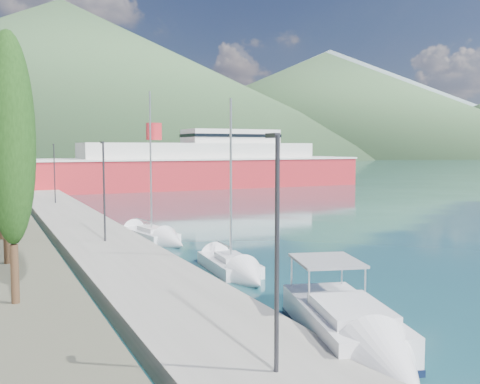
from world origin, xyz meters
TOP-DOWN VIEW (x-y plane):
  - ground at (0.00, 120.00)m, footprint 1400.00×1400.00m
  - quay at (-9.00, 26.00)m, footprint 5.00×88.00m
  - hills_far at (138.59, 618.73)m, footprint 1480.00×900.00m
  - hills_near at (98.04, 372.50)m, footprint 1010.00×520.00m
  - lamp_posts at (-9.00, 15.53)m, footprint 0.15×46.44m
  - motor_cruiser at (-5.44, -5.68)m, footprint 4.88×9.05m
  - sailboat_near at (-4.13, 5.43)m, footprint 2.62×6.97m
  - sailboat_mid at (-4.74, 16.55)m, footprint 3.28×7.99m
  - ferry at (16.23, 62.45)m, footprint 54.46×11.61m

SIDE VIEW (x-z plane):
  - ground at x=0.00m, z-range 0.00..0.00m
  - sailboat_near at x=-4.13m, z-range -4.63..5.17m
  - sailboat_mid at x=-4.74m, z-range -5.31..5.86m
  - quay at x=-9.00m, z-range 0.00..0.80m
  - motor_cruiser at x=-5.44m, z-range -1.08..2.13m
  - ferry at x=16.23m, z-range -2.12..8.70m
  - lamp_posts at x=-9.00m, z-range 1.05..7.11m
  - hills_near at x=98.04m, z-range -8.32..106.68m
  - hills_far at x=138.59m, z-range -12.61..167.39m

